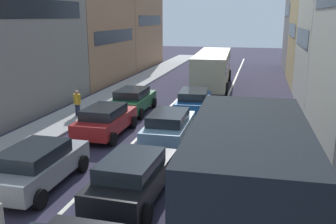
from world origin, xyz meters
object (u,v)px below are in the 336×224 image
at_px(removalist_box_truck, 247,178).
at_px(sedan_centre_lane_second, 133,176).
at_px(pedestrian_near_kerb, 77,102).
at_px(coupe_centre_lane_fourth, 194,101).
at_px(sedan_left_lane_fourth, 133,100).
at_px(bus_mid_queue_primary, 213,67).
at_px(sedan_left_lane_third, 106,120).
at_px(wagon_left_lane_second, 37,165).
at_px(sedan_right_lane_behind_truck, 240,135).
at_px(hatchback_centre_lane_third, 169,126).

height_order(removalist_box_truck, sedan_centre_lane_second, removalist_box_truck).
bearing_deg(sedan_centre_lane_second, pedestrian_near_kerb, 37.79).
distance_m(coupe_centre_lane_fourth, pedestrian_near_kerb, 6.85).
bearing_deg(sedan_left_lane_fourth, bus_mid_queue_primary, -22.16).
xyz_separation_m(sedan_centre_lane_second, sedan_left_lane_third, (-3.50, 6.08, 0.00)).
xyz_separation_m(wagon_left_lane_second, sedan_left_lane_fourth, (-0.19, 10.64, 0.00)).
xyz_separation_m(sedan_centre_lane_second, pedestrian_near_kerb, (-6.35, 8.71, 0.15)).
relative_size(removalist_box_truck, wagon_left_lane_second, 1.80).
bearing_deg(sedan_right_lane_behind_truck, wagon_left_lane_second, 126.37).
bearing_deg(sedan_centre_lane_second, removalist_box_truck, -117.20).
bearing_deg(sedan_centre_lane_second, coupe_centre_lane_fourth, 1.64).
relative_size(removalist_box_truck, sedan_centre_lane_second, 1.78).
relative_size(hatchback_centre_lane_third, pedestrian_near_kerb, 2.61).
distance_m(sedan_left_lane_third, bus_mid_queue_primary, 14.53).
xyz_separation_m(sedan_left_lane_third, coupe_centre_lane_fourth, (3.51, 5.17, 0.00)).
bearing_deg(wagon_left_lane_second, removalist_box_truck, -106.59).
bearing_deg(hatchback_centre_lane_third, sedan_right_lane_behind_truck, -100.93).
xyz_separation_m(hatchback_centre_lane_third, bus_mid_queue_primary, (0.21, 14.40, 0.96)).
relative_size(sedan_left_lane_third, pedestrian_near_kerb, 2.59).
distance_m(hatchback_centre_lane_third, coupe_centre_lane_fourth, 5.51).
relative_size(coupe_centre_lane_fourth, bus_mid_queue_primary, 0.42).
bearing_deg(hatchback_centre_lane_third, pedestrian_near_kerb, 63.08).
distance_m(sedan_left_lane_fourth, bus_mid_queue_primary, 10.14).
bearing_deg(bus_mid_queue_primary, hatchback_centre_lane_third, 176.38).
xyz_separation_m(removalist_box_truck, sedan_left_lane_fourth, (-7.25, 12.73, -1.18)).
height_order(sedan_right_lane_behind_truck, pedestrian_near_kerb, pedestrian_near_kerb).
relative_size(sedan_centre_lane_second, sedan_left_lane_third, 1.01).
xyz_separation_m(sedan_centre_lane_second, sedan_left_lane_fourth, (-3.67, 10.75, 0.00)).
xyz_separation_m(sedan_left_lane_third, pedestrian_near_kerb, (-2.85, 2.63, 0.15)).
height_order(sedan_left_lane_third, coupe_centre_lane_fourth, same).
height_order(removalist_box_truck, sedan_left_lane_third, removalist_box_truck).
distance_m(removalist_box_truck, coupe_centre_lane_fourth, 13.75).
relative_size(sedan_right_lane_behind_truck, bus_mid_queue_primary, 0.41).
height_order(wagon_left_lane_second, pedestrian_near_kerb, pedestrian_near_kerb).
bearing_deg(hatchback_centre_lane_third, wagon_left_lane_second, 148.54).
height_order(hatchback_centre_lane_third, coupe_centre_lane_fourth, same).
relative_size(hatchback_centre_lane_third, sedan_left_lane_fourth, 1.00).
xyz_separation_m(removalist_box_truck, pedestrian_near_kerb, (-9.93, 10.68, -1.03)).
xyz_separation_m(sedan_centre_lane_second, bus_mid_queue_primary, (0.01, 20.15, 0.96)).
xyz_separation_m(sedan_centre_lane_second, sedan_right_lane_behind_truck, (3.10, 5.19, 0.00)).
bearing_deg(sedan_left_lane_third, pedestrian_near_kerb, 47.24).
bearing_deg(bus_mid_queue_primary, sedan_left_lane_fourth, 155.81).
xyz_separation_m(removalist_box_truck, coupe_centre_lane_fourth, (-3.57, 13.23, -1.18)).
bearing_deg(coupe_centre_lane_fourth, sedan_centre_lane_second, 175.96).
bearing_deg(sedan_left_lane_third, wagon_left_lane_second, -179.96).
xyz_separation_m(bus_mid_queue_primary, pedestrian_near_kerb, (-6.36, -11.44, -0.81)).
bearing_deg(pedestrian_near_kerb, bus_mid_queue_primary, -12.33).
relative_size(sedan_centre_lane_second, sedan_left_lane_fourth, 1.01).
relative_size(sedan_right_lane_behind_truck, pedestrian_near_kerb, 2.61).
bearing_deg(pedestrian_near_kerb, sedan_right_lane_behind_truck, -93.69).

